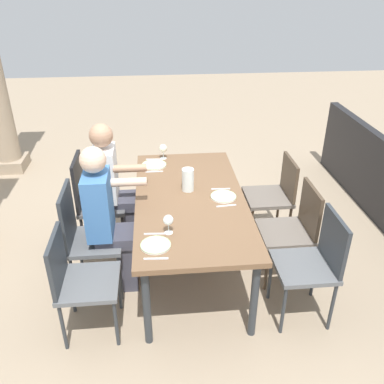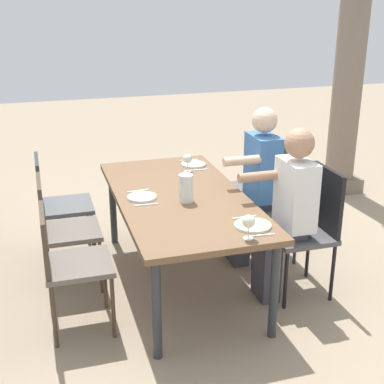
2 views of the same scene
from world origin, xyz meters
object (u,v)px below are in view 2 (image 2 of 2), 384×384
(chair_mid_south, at_px, (60,225))
(plate_1, at_px, (142,197))
(chair_mid_north, at_px, (277,196))
(chair_west_south, at_px, (56,200))
(plate_2, at_px, (253,225))
(water_pitcher, at_px, (186,190))
(chair_east_north, at_px, (311,224))
(plate_0, at_px, (193,164))
(wine_glass_2, at_px, (249,222))
(stone_column_near, at_px, (349,71))
(diner_man_white, at_px, (255,182))
(chair_west_north, at_px, (253,183))
(dining_table, at_px, (180,203))
(diner_woman_green, at_px, (287,209))
(wine_glass_0, at_px, (188,159))
(chair_east_south, at_px, (66,260))

(chair_mid_south, bearing_deg, plate_1, 73.62)
(chair_mid_north, bearing_deg, chair_west_south, -105.37)
(plate_2, distance_m, water_pitcher, 0.63)
(chair_east_north, height_order, plate_0, chair_east_north)
(wine_glass_2, bearing_deg, stone_column_near, 138.43)
(diner_man_white, bearing_deg, stone_column_near, 129.45)
(chair_mid_south, relative_size, plate_1, 3.97)
(stone_column_near, relative_size, plate_2, 11.21)
(chair_west_north, distance_m, chair_mid_south, 1.85)
(chair_west_north, distance_m, chair_east_north, 1.09)
(dining_table, height_order, wine_glass_2, wine_glass_2)
(plate_1, xyz_separation_m, wine_glass_2, (0.88, 0.49, 0.10))
(chair_mid_south, relative_size, plate_2, 3.59)
(chair_mid_north, relative_size, plate_1, 4.33)
(chair_west_north, distance_m, diner_woman_green, 1.12)
(diner_man_white, relative_size, plate_2, 5.33)
(dining_table, xyz_separation_m, wine_glass_0, (-0.53, 0.21, 0.17))
(dining_table, height_order, chair_mid_north, chair_mid_north)
(wine_glass_2, bearing_deg, dining_table, -166.58)
(dining_table, distance_m, diner_man_white, 0.72)
(chair_west_south, xyz_separation_m, chair_mid_south, (0.49, 0.00, -0.02))
(chair_east_south, height_order, wine_glass_2, wine_glass_2)
(chair_east_north, height_order, plate_2, chair_east_north)
(diner_man_white, height_order, plate_1, diner_man_white)
(chair_mid_north, distance_m, plate_0, 0.78)
(chair_west_south, distance_m, wine_glass_0, 1.16)
(plate_0, relative_size, wine_glass_0, 1.43)
(chair_mid_north, xyz_separation_m, chair_mid_south, (-0.00, -1.79, -0.04))
(dining_table, relative_size, wine_glass_2, 12.06)
(plate_2, relative_size, wine_glass_2, 1.57)
(chair_mid_south, height_order, plate_2, chair_mid_south)
(diner_woman_green, bearing_deg, water_pitcher, -110.43)
(chair_mid_north, relative_size, plate_0, 4.40)
(chair_west_north, xyz_separation_m, diner_man_white, (0.50, -0.20, 0.20))
(plate_1, bearing_deg, plate_0, 137.73)
(diner_man_white, distance_m, wine_glass_2, 1.17)
(diner_woman_green, relative_size, plate_1, 5.78)
(dining_table, height_order, wine_glass_0, wine_glass_0)
(chair_east_south, bearing_deg, wine_glass_0, 129.98)
(stone_column_near, bearing_deg, chair_west_north, -59.37)
(chair_west_north, xyz_separation_m, plate_2, (1.38, -0.59, 0.24))
(chair_mid_south, bearing_deg, wine_glass_0, 106.32)
(chair_mid_south, distance_m, water_pitcher, 1.01)
(dining_table, relative_size, plate_0, 8.63)
(diner_woman_green, height_order, plate_2, diner_woman_green)
(chair_mid_south, xyz_separation_m, wine_glass_0, (-0.32, 1.10, 0.33))
(dining_table, bearing_deg, wine_glass_0, 158.25)
(diner_man_white, distance_m, plate_0, 0.62)
(chair_west_south, bearing_deg, chair_east_north, 58.67)
(diner_woman_green, distance_m, wine_glass_2, 0.69)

